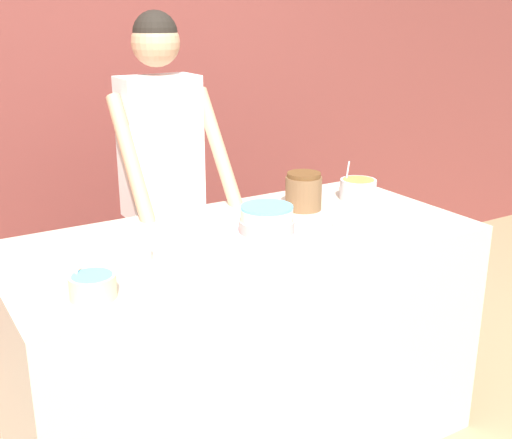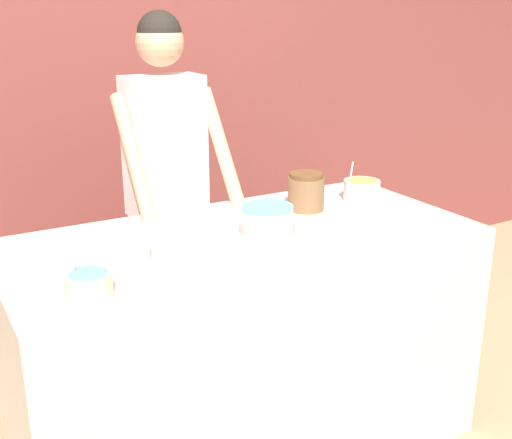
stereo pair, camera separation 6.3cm
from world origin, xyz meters
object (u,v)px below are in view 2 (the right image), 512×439
at_px(frosting_bowl_blue, 89,283).
at_px(drinking_glass, 140,247).
at_px(cake, 267,222).
at_px(person_baker, 166,162).
at_px(frosting_bowl_olive, 362,189).
at_px(stoneware_jar, 306,192).
at_px(ceramic_plate, 369,226).

height_order(frosting_bowl_blue, drinking_glass, frosting_bowl_blue).
distance_m(cake, drinking_glass, 0.51).
distance_m(person_baker, frosting_bowl_olive, 0.86).
xyz_separation_m(frosting_bowl_olive, frosting_bowl_blue, (-1.29, -0.37, -0.01)).
bearing_deg(stoneware_jar, ceramic_plate, -74.92).
bearing_deg(person_baker, stoneware_jar, -50.35).
xyz_separation_m(person_baker, drinking_glass, (-0.39, -0.72, -0.09)).
bearing_deg(person_baker, ceramic_plate, -58.46).
height_order(drinking_glass, ceramic_plate, drinking_glass).
bearing_deg(ceramic_plate, frosting_bowl_blue, -176.12).
bearing_deg(frosting_bowl_blue, cake, 15.60).
relative_size(cake, ceramic_plate, 1.18).
relative_size(frosting_bowl_olive, ceramic_plate, 0.59).
relative_size(person_baker, frosting_bowl_blue, 9.46).
bearing_deg(person_baker, cake, -80.29).
distance_m(frosting_bowl_olive, stoneware_jar, 0.28).
xyz_separation_m(frosting_bowl_blue, ceramic_plate, (1.09, 0.07, -0.03)).
relative_size(frosting_bowl_olive, drinking_glass, 1.39).
bearing_deg(frosting_bowl_blue, stoneware_jar, 20.77).
height_order(person_baker, ceramic_plate, person_baker).
distance_m(frosting_bowl_blue, drinking_glass, 0.26).
height_order(frosting_bowl_blue, stoneware_jar, frosting_bowl_blue).
distance_m(frosting_bowl_blue, ceramic_plate, 1.09).
distance_m(frosting_bowl_olive, ceramic_plate, 0.36).
xyz_separation_m(ceramic_plate, stoneware_jar, (-0.08, 0.31, 0.07)).
distance_m(cake, stoneware_jar, 0.35).
distance_m(person_baker, stoneware_jar, 0.64).
bearing_deg(ceramic_plate, drinking_glass, 174.66).
distance_m(person_baker, cake, 0.69).
relative_size(person_baker, frosting_bowl_olive, 10.61).
xyz_separation_m(person_baker, stoneware_jar, (0.41, -0.49, -0.07)).
height_order(frosting_bowl_olive, ceramic_plate, frosting_bowl_olive).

